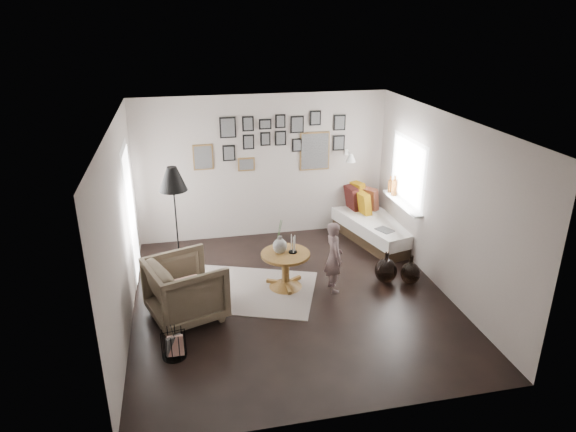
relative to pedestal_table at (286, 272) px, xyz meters
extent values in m
plane|color=black|center=(0.02, -0.34, -0.27)|extent=(4.80, 4.80, 0.00)
plane|color=#9E938A|center=(0.02, 2.06, 1.03)|extent=(4.50, 0.00, 4.50)
plane|color=#9E938A|center=(0.02, -2.74, 1.03)|extent=(4.50, 0.00, 4.50)
plane|color=#9E938A|center=(-2.23, -0.34, 1.03)|extent=(0.00, 4.80, 4.80)
plane|color=#9E938A|center=(2.27, -0.34, 1.03)|extent=(0.00, 4.80, 4.80)
plane|color=white|center=(0.02, -0.34, 2.33)|extent=(4.80, 4.80, 0.00)
plane|color=white|center=(-2.21, 0.86, 0.78)|extent=(0.00, 2.14, 2.14)
plane|color=white|center=(-2.21, 0.86, 0.78)|extent=(0.00, 1.88, 1.88)
plane|color=white|center=(-2.21, 0.86, 0.78)|extent=(0.00, 1.93, 1.93)
plane|color=white|center=(2.26, 0.86, 1.18)|extent=(0.00, 1.30, 1.30)
plane|color=white|center=(2.26, 0.86, 1.18)|extent=(0.00, 1.14, 1.14)
cube|color=white|center=(2.20, 0.86, 0.61)|extent=(0.15, 1.32, 0.04)
cylinder|color=#8C4C14|center=(2.20, 1.21, 0.77)|extent=(0.10, 0.10, 0.28)
cylinder|color=#8C4C14|center=(2.20, 1.38, 0.74)|extent=(0.08, 0.08, 0.22)
cube|color=brown|center=(-1.03, 2.04, 1.28)|extent=(0.35, 0.03, 0.45)
cube|color=black|center=(-1.03, 2.02, 1.28)|extent=(0.30, 0.01, 0.40)
cube|color=black|center=(-0.58, 2.04, 1.78)|extent=(0.28, 0.03, 0.36)
cube|color=black|center=(-0.58, 2.02, 1.78)|extent=(0.23, 0.01, 0.31)
cube|color=black|center=(-0.58, 2.04, 1.33)|extent=(0.22, 0.03, 0.28)
cube|color=black|center=(-0.58, 2.02, 1.33)|extent=(0.17, 0.01, 0.23)
cube|color=black|center=(-0.23, 2.04, 1.83)|extent=(0.20, 0.03, 0.26)
cube|color=black|center=(-0.23, 2.02, 1.83)|extent=(0.15, 0.01, 0.21)
cube|color=black|center=(-0.23, 2.04, 1.51)|extent=(0.20, 0.03, 0.26)
cube|color=black|center=(-0.23, 2.02, 1.51)|extent=(0.15, 0.01, 0.21)
cube|color=black|center=(0.07, 2.04, 1.81)|extent=(0.22, 0.03, 0.18)
cube|color=black|center=(0.07, 2.02, 1.81)|extent=(0.17, 0.01, 0.13)
cube|color=black|center=(0.07, 2.04, 1.55)|extent=(0.18, 0.03, 0.24)
cube|color=black|center=(0.07, 2.02, 1.55)|extent=(0.13, 0.01, 0.19)
cube|color=black|center=(0.34, 2.04, 1.85)|extent=(0.18, 0.03, 0.24)
cube|color=black|center=(0.34, 2.02, 1.85)|extent=(0.13, 0.01, 0.19)
cube|color=black|center=(0.34, 2.04, 1.55)|extent=(0.20, 0.03, 0.26)
cube|color=black|center=(0.34, 2.02, 1.55)|extent=(0.15, 0.01, 0.21)
cube|color=black|center=(0.64, 2.04, 1.78)|extent=(0.24, 0.03, 0.30)
cube|color=black|center=(0.64, 2.02, 1.78)|extent=(0.19, 0.01, 0.25)
cube|color=black|center=(0.64, 2.04, 1.41)|extent=(0.18, 0.03, 0.24)
cube|color=black|center=(0.64, 2.02, 1.41)|extent=(0.13, 0.01, 0.19)
cube|color=brown|center=(0.97, 2.04, 1.28)|extent=(0.55, 0.03, 0.70)
cube|color=black|center=(0.97, 2.02, 1.28)|extent=(0.50, 0.01, 0.65)
cube|color=black|center=(0.97, 2.04, 1.88)|extent=(0.20, 0.03, 0.26)
cube|color=black|center=(0.97, 2.02, 1.88)|extent=(0.15, 0.01, 0.21)
cube|color=black|center=(1.42, 2.04, 1.78)|extent=(0.22, 0.03, 0.28)
cube|color=black|center=(1.42, 2.02, 1.78)|extent=(0.17, 0.01, 0.23)
cube|color=black|center=(1.42, 2.04, 1.41)|extent=(0.22, 0.03, 0.28)
cube|color=black|center=(1.42, 2.02, 1.41)|extent=(0.17, 0.01, 0.23)
cube|color=brown|center=(-0.28, 2.04, 1.11)|extent=(0.30, 0.03, 0.24)
cube|color=black|center=(-0.28, 2.02, 1.11)|extent=(0.25, 0.01, 0.19)
cube|color=white|center=(1.57, 2.03, 1.23)|extent=(0.06, 0.04, 0.10)
cylinder|color=white|center=(1.57, 1.91, 1.25)|extent=(0.02, 0.24, 0.02)
cone|color=white|center=(1.57, 1.78, 1.19)|extent=(0.18, 0.18, 0.14)
cube|color=silver|center=(-0.59, 0.02, -0.26)|extent=(2.36, 2.01, 0.01)
cone|color=brown|center=(0.00, 0.00, -0.21)|extent=(0.54, 0.54, 0.10)
cylinder|color=brown|center=(0.00, 0.00, 0.03)|extent=(0.11, 0.11, 0.42)
cylinder|color=brown|center=(0.00, 0.00, 0.29)|extent=(0.73, 0.73, 0.04)
ellipsoid|color=black|center=(-0.08, 0.02, 0.42)|extent=(0.21, 0.21, 0.23)
cylinder|color=black|center=(-0.08, 0.02, 0.56)|extent=(0.06, 0.06, 0.04)
cylinder|color=black|center=(0.11, 0.00, 0.32)|extent=(0.13, 0.13, 0.02)
cube|color=black|center=(1.95, 1.34, -0.16)|extent=(1.20, 1.96, 0.21)
cube|color=silver|center=(1.95, 1.34, 0.05)|extent=(1.28, 2.03, 0.23)
cube|color=#A26B09|center=(1.96, 2.09, 0.40)|extent=(0.41, 0.58, 0.53)
cube|color=#341210|center=(1.83, 2.00, 0.38)|extent=(0.28, 0.51, 0.48)
cube|color=maroon|center=(2.08, 1.84, 0.37)|extent=(0.42, 0.50, 0.46)
cube|color=#A26B09|center=(1.89, 1.71, 0.36)|extent=(0.28, 0.47, 0.44)
cube|color=black|center=(1.90, 0.79, 0.17)|extent=(0.31, 0.35, 0.02)
imported|color=brown|center=(-1.48, -0.51, 0.16)|extent=(1.19, 1.18, 0.86)
cube|color=silver|center=(-1.45, -0.46, 0.21)|extent=(0.49, 0.50, 0.18)
cylinder|color=black|center=(-1.55, 0.68, -0.25)|extent=(0.28, 0.28, 0.03)
cylinder|color=black|center=(-1.55, 0.68, 0.53)|extent=(0.02, 0.02, 1.60)
cone|color=black|center=(-1.55, 0.68, 1.35)|extent=(0.42, 0.42, 0.36)
cube|color=black|center=(-1.67, -1.36, -0.11)|extent=(0.21, 0.17, 0.27)
cube|color=silver|center=(-1.64, -1.37, -0.11)|extent=(0.20, 0.07, 0.27)
ellipsoid|color=black|center=(1.54, -0.17, -0.07)|extent=(0.35, 0.35, 0.40)
cylinder|color=black|center=(1.54, -0.17, 0.19)|extent=(0.06, 0.06, 0.12)
ellipsoid|color=black|center=(1.89, -0.29, -0.09)|extent=(0.30, 0.30, 0.35)
cylinder|color=black|center=(1.89, -0.29, 0.15)|extent=(0.06, 0.06, 0.12)
imported|color=#6D5657|center=(0.68, -0.21, 0.28)|extent=(0.29, 0.41, 1.09)
camera|label=1|loc=(-1.41, -6.69, 3.64)|focal=32.00mm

